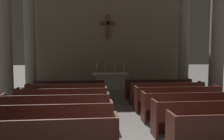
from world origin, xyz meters
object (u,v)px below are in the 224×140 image
object	(u,v)px
candlestick_inner_left	(105,70)
pew_right_row_6	(158,89)
pew_left_row_2	(48,122)
column_right_third	(184,36)
pew_left_row_3	(56,109)
column_right_second	(217,29)
column_left_third	(30,35)
pew_right_row_2	(213,117)
pew_right_row_3	(192,106)
pew_right_row_4	(177,99)
pew_left_row_6	(70,90)
altar	(110,81)
pew_left_row_4	(62,101)
candlestick_outer_left	(96,70)
pew_right_row_5	(166,93)
pew_left_row_5	(66,95)
candlestick_outer_right	(124,70)
column_left_second	(3,27)

from	to	relation	value
candlestick_inner_left	pew_right_row_6	bearing A→B (deg)	-48.32
pew_left_row_2	column_right_third	distance (m)	10.80
pew_left_row_2	pew_left_row_3	bearing A→B (deg)	90.00
pew_left_row_3	column_right_second	xyz separation A→B (m)	(6.99, 3.07, 2.85)
column_left_third	candlestick_inner_left	xyz separation A→B (m)	(4.57, -0.50, -2.11)
pew_right_row_2	column_right_third	distance (m)	8.67
pew_left_row_2	pew_right_row_3	distance (m)	4.40
pew_left_row_2	pew_right_row_4	distance (m)	4.81
pew_left_row_6	altar	distance (m)	3.45
column_right_second	altar	size ratio (longest dim) A/B	3.10
pew_left_row_4	candlestick_outer_left	bearing A→B (deg)	75.61
pew_left_row_6	pew_right_row_5	xyz separation A→B (m)	(4.25, -1.12, 0.00)
column_right_second	candlestick_outer_left	bearing A→B (deg)	152.17
pew_left_row_2	pew_right_row_2	distance (m)	4.25
pew_left_row_6	pew_right_row_2	distance (m)	6.18
altar	candlestick_outer_left	bearing A→B (deg)	180.00
pew_left_row_2	column_right_second	xyz separation A→B (m)	(6.99, 4.20, 2.85)
pew_left_row_5	column_right_third	world-z (taller)	column_right_third
pew_right_row_2	altar	bearing A→B (deg)	106.41
column_right_second	candlestick_outer_right	distance (m)	5.45
pew_right_row_2	pew_right_row_4	bearing A→B (deg)	90.00
pew_right_row_4	candlestick_outer_right	world-z (taller)	candlestick_outer_right
pew_left_row_4	pew_right_row_3	world-z (taller)	same
pew_right_row_4	pew_right_row_6	distance (m)	2.25
column_right_third	candlestick_inner_left	distance (m)	5.61
pew_left_row_6	pew_right_row_5	distance (m)	4.40
pew_right_row_6	pew_right_row_4	bearing A→B (deg)	-90.00
pew_left_row_6	candlestick_outer_left	world-z (taller)	candlestick_outer_left
pew_left_row_5	candlestick_inner_left	bearing A→B (deg)	64.62
pew_left_row_2	column_right_third	size ratio (longest dim) A/B	0.47
pew_left_row_3	candlestick_inner_left	xyz separation A→B (m)	(1.82, 6.09, 0.74)
pew_right_row_3	altar	bearing A→B (deg)	109.23
pew_right_row_3	column_right_third	size ratio (longest dim) A/B	0.47
candlestick_outer_left	pew_right_row_2	bearing A→B (deg)	-67.60
column_right_second	column_right_third	distance (m)	3.52
pew_right_row_5	pew_right_row_6	world-z (taller)	same
pew_right_row_2	pew_right_row_5	size ratio (longest dim) A/B	1.00
column_right_second	candlestick_inner_left	distance (m)	6.35
pew_right_row_6	altar	bearing A→B (deg)	127.96
pew_right_row_4	pew_right_row_5	xyz separation A→B (m)	(0.00, 1.12, 0.00)
pew_right_row_2	pew_left_row_2	bearing A→B (deg)	180.00
pew_left_row_6	column_right_third	bearing A→B (deg)	24.75
pew_right_row_2	candlestick_inner_left	size ratio (longest dim) A/B	4.92
pew_left_row_2	pew_right_row_5	xyz separation A→B (m)	(4.25, 3.37, 0.00)
pew_right_row_2	pew_right_row_6	size ratio (longest dim) A/B	1.00
pew_right_row_5	pew_right_row_4	bearing A→B (deg)	-90.00
pew_right_row_2	column_left_second	bearing A→B (deg)	149.04
column_left_third	candlestick_inner_left	size ratio (longest dim) A/B	10.50
pew_right_row_5	candlestick_inner_left	xyz separation A→B (m)	(-2.42, 3.85, 0.74)
pew_left_row_6	candlestick_inner_left	world-z (taller)	candlestick_inner_left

